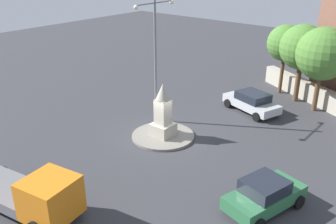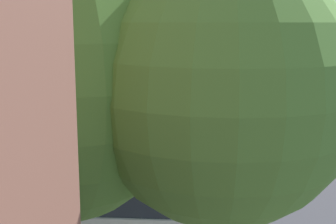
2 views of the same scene
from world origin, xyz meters
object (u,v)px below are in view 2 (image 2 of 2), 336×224
(monument, at_px, (160,111))
(tree_far_corner, at_px, (53,79))
(streetlamp, at_px, (226,20))
(tree_mid_cluster, at_px, (222,94))
(truck_orange_approaching, at_px, (116,91))
(car_silver_far_side, at_px, (134,209))

(monument, bearing_deg, tree_far_corner, 161.30)
(streetlamp, bearing_deg, monument, 51.24)
(monument, distance_m, tree_far_corner, 12.37)
(monument, bearing_deg, tree_mid_cluster, 170.23)
(tree_mid_cluster, bearing_deg, monument, -9.77)
(monument, bearing_deg, streetlamp, -128.76)
(monument, xyz_separation_m, truck_orange_approaching, (9.41, 0.44, -0.56))
(monument, xyz_separation_m, tree_mid_cluster, (-12.40, 2.13, 2.55))
(streetlamp, xyz_separation_m, tree_mid_cluster, (-10.79, 4.13, -0.85))
(truck_orange_approaching, relative_size, tree_mid_cluster, 1.17)
(truck_orange_approaching, xyz_separation_m, tree_mid_cluster, (-21.80, 1.69, 3.11))
(streetlamp, distance_m, car_silver_far_side, 8.24)
(tree_mid_cluster, bearing_deg, car_silver_far_side, 1.37)
(truck_orange_approaching, bearing_deg, tree_far_corner, 170.65)
(truck_orange_approaching, relative_size, tree_far_corner, 1.10)
(truck_orange_approaching, distance_m, tree_mid_cluster, 22.09)
(tree_mid_cluster, distance_m, tree_far_corner, 1.98)
(monument, height_order, car_silver_far_side, monument)
(car_silver_far_side, bearing_deg, tree_far_corner, 158.87)
(streetlamp, distance_m, truck_orange_approaching, 11.95)
(monument, xyz_separation_m, car_silver_far_side, (-7.26, 2.26, -0.81))
(monument, distance_m, car_silver_far_side, 7.65)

